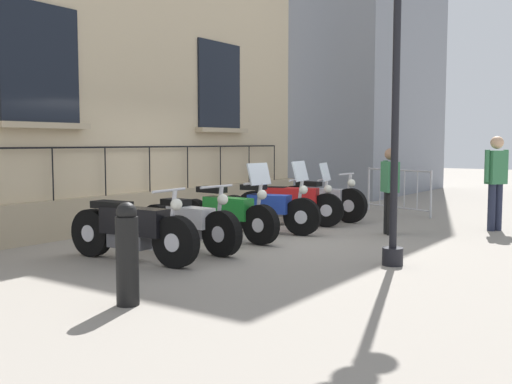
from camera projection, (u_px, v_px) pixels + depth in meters
ground_plane at (248, 237)px, 10.41m from camera, size 60.00×60.00×0.00m
building_facade at (133, 47)px, 11.73m from camera, size 0.82×10.67×7.33m
motorcycle_black at (132, 230)px, 8.19m from camera, size 2.25×0.66×1.04m
motorcycle_white at (189, 225)px, 9.01m from camera, size 2.08×0.65×1.04m
motorcycle_green at (227, 215)px, 10.01m from camera, size 2.18×0.61×1.33m
motorcycle_blue at (268, 209)px, 10.76m from camera, size 2.03×0.75×1.33m
motorcycle_red at (290, 202)px, 11.80m from camera, size 2.16×0.86×1.26m
motorcycle_silver at (322, 201)px, 12.57m from camera, size 2.06×0.62×1.03m
lamppost at (398, 1)px, 7.70m from camera, size 0.34×1.04×4.64m
crowd_barrier at (398, 190)px, 13.71m from camera, size 1.84×0.75×1.05m
bollard at (127, 254)px, 5.99m from camera, size 0.23×0.23×1.06m
pedestrian_standing at (496, 177)px, 11.05m from camera, size 0.38×0.46×1.78m
pedestrian_walking at (390, 187)px, 10.58m from camera, size 0.41×0.41×1.55m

